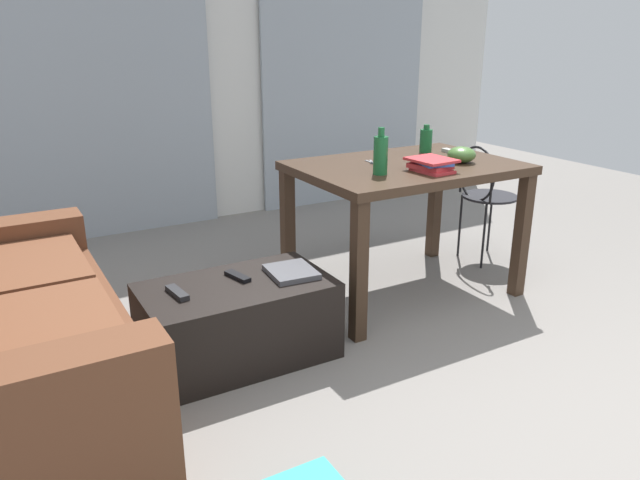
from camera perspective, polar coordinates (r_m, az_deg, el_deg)
name	(u,v)px	position (r m, az deg, el deg)	size (l,w,h in m)	color
ground_plane	(388,307)	(3.53, 6.46, -6.29)	(8.90, 8.90, 0.00)	gray
wall_back	(231,53)	(5.18, -8.44, 17.09)	(5.50, 0.10, 2.69)	silver
curtains	(236,73)	(5.11, -7.99, 15.38)	(3.76, 0.03, 2.39)	#99A3AD
couch	(4,347)	(2.73, -27.75, -8.99)	(0.83, 1.72, 0.80)	brown
coffee_table	(238,321)	(2.94, -7.78, -7.62)	(0.89, 0.52, 0.39)	black
craft_table	(405,182)	(3.54, 8.10, 5.48)	(1.25, 0.88, 0.79)	#382619
wire_chair	(483,189)	(4.20, 15.21, 4.66)	(0.37, 0.38, 0.81)	black
bottle_near	(381,155)	(3.20, 5.76, 8.06)	(0.08, 0.08, 0.25)	#195B2D
bottle_far	(426,140)	(3.87, 10.00, 9.29)	(0.08, 0.08, 0.17)	#195B2D
bowl	(462,155)	(3.59, 13.26, 7.88)	(0.16, 0.16, 0.09)	#477033
book_stack	(431,165)	(3.33, 10.51, 7.04)	(0.22, 0.25, 0.07)	red
tv_remote_on_table	(453,152)	(3.86, 12.47, 8.14)	(0.04, 0.18, 0.02)	#B7B7B2
scissors	(372,162)	(3.51, 4.94, 7.33)	(0.06, 0.11, 0.00)	#9EA0A5
tv_remote_primary	(177,293)	(2.78, -13.37, -4.88)	(0.05, 0.17, 0.02)	#232326
tv_remote_secondary	(238,276)	(2.92, -7.81, -3.42)	(0.05, 0.16, 0.02)	black
magazine	(291,272)	(2.94, -2.74, -3.02)	(0.22, 0.25, 0.03)	#4C4C51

